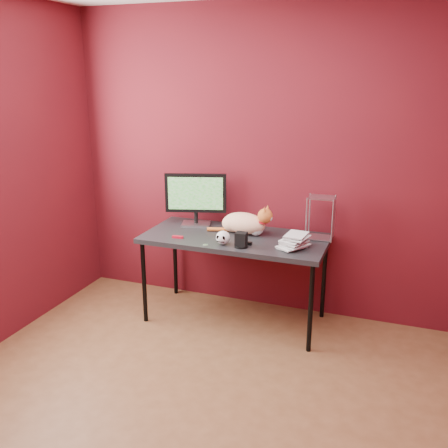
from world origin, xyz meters
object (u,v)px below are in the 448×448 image
(desk, at_px, (235,242))
(monitor, at_px, (196,197))
(book_stack, at_px, (289,168))
(skull_mug, at_px, (223,238))
(speaker, at_px, (241,240))
(cat, at_px, (245,223))

(desk, distance_m, monitor, 0.55)
(monitor, distance_m, book_stack, 0.98)
(monitor, relative_size, book_stack, 0.42)
(skull_mug, height_order, speaker, speaker)
(monitor, height_order, skull_mug, monitor)
(speaker, bearing_deg, skull_mug, 175.50)
(desk, height_order, monitor, monitor)
(desk, xyz_separation_m, speaker, (0.13, -0.24, 0.11))
(speaker, bearing_deg, desk, 117.97)
(monitor, bearing_deg, book_stack, -33.35)
(desk, bearing_deg, skull_mug, -95.51)
(desk, distance_m, cat, 0.18)
(monitor, bearing_deg, skull_mug, -62.25)
(desk, height_order, book_stack, book_stack)
(cat, relative_size, book_stack, 0.46)
(skull_mug, bearing_deg, book_stack, 19.13)
(cat, relative_size, skull_mug, 5.03)
(skull_mug, distance_m, book_stack, 0.74)
(monitor, xyz_separation_m, cat, (0.47, -0.08, -0.17))
(book_stack, bearing_deg, speaker, -153.41)
(monitor, height_order, speaker, monitor)
(desk, height_order, speaker, speaker)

